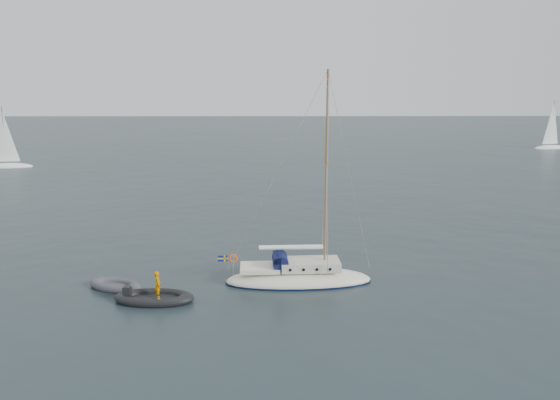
{
  "coord_description": "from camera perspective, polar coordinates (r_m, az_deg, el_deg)",
  "views": [
    {
      "loc": [
        -0.01,
        -30.33,
        10.72
      ],
      "look_at": [
        0.23,
        0.0,
        4.18
      ],
      "focal_mm": 35.0,
      "sensor_mm": 36.0,
      "label": 1
    }
  ],
  "objects": [
    {
      "name": "ground",
      "position": [
        32.17,
        -0.42,
        -7.29
      ],
      "size": [
        300.0,
        300.0,
        0.0
      ],
      "primitive_type": "plane",
      "color": "black",
      "rests_on": "ground"
    },
    {
      "name": "distant_yacht_c",
      "position": [
        78.49,
        -26.84,
        5.62
      ],
      "size": [
        6.25,
        3.33,
        8.28
      ],
      "rotation": [
        0.0,
        0.0,
        0.14
      ],
      "color": "white",
      "rests_on": "ground"
    },
    {
      "name": "dinghy",
      "position": [
        30.55,
        -16.86,
        -8.53
      ],
      "size": [
        3.1,
        1.4,
        0.44
      ],
      "rotation": [
        0.0,
        0.0,
        -0.36
      ],
      "color": "#4D4D52",
      "rests_on": "ground"
    },
    {
      "name": "rib",
      "position": [
        28.34,
        -13.04,
        -9.84
      ],
      "size": [
        4.0,
        1.82,
        1.62
      ],
      "rotation": [
        0.0,
        0.0,
        -0.04
      ],
      "color": "black",
      "rests_on": "ground"
    },
    {
      "name": "distant_yacht_b",
      "position": [
        101.11,
        26.52,
        6.85
      ],
      "size": [
        6.3,
        3.36,
        8.35
      ],
      "rotation": [
        0.0,
        0.0,
        0.34
      ],
      "color": "white",
      "rests_on": "ground"
    },
    {
      "name": "sailboat",
      "position": [
        29.89,
        1.98,
        -7.01
      ],
      "size": [
        8.37,
        2.51,
        11.92
      ],
      "rotation": [
        0.0,
        0.0,
        0.04
      ],
      "color": "white",
      "rests_on": "ground"
    }
  ]
}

